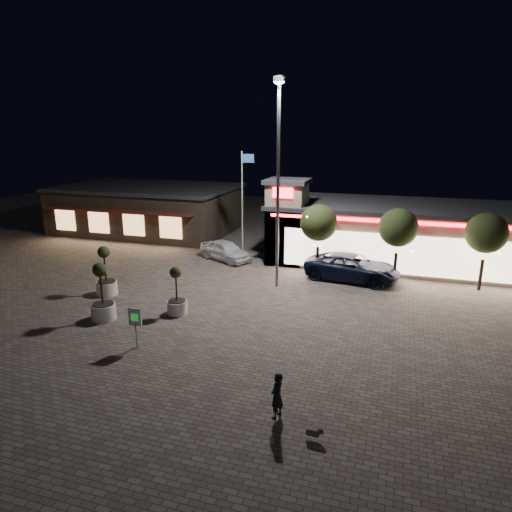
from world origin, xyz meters
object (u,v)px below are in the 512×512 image
(planter_mid, at_px, (103,302))
(planter_left, at_px, (106,280))
(valet_sign, at_px, (135,320))
(pedestrian, at_px, (277,396))
(white_sedan, at_px, (225,250))
(pickup_truck, at_px, (352,267))

(planter_mid, bearing_deg, planter_left, 122.63)
(valet_sign, bearing_deg, pedestrian, -22.57)
(white_sedan, height_order, planter_left, planter_left)
(pedestrian, xyz_separation_m, valet_sign, (-7.34, 3.05, 0.50))
(pedestrian, xyz_separation_m, planter_left, (-12.72, 8.50, 0.09))
(pedestrian, height_order, planter_mid, planter_mid)
(pedestrian, relative_size, valet_sign, 0.87)
(planter_left, xyz_separation_m, valet_sign, (5.38, -5.46, 0.41))
(pickup_truck, height_order, planter_mid, planter_mid)
(valet_sign, bearing_deg, white_sedan, 95.40)
(pickup_truck, distance_m, pedestrian, 15.74)
(pickup_truck, height_order, pedestrian, pickup_truck)
(white_sedan, height_order, valet_sign, valet_sign)
(pickup_truck, bearing_deg, valet_sign, 155.33)
(valet_sign, bearing_deg, planter_left, 134.60)
(pedestrian, bearing_deg, pickup_truck, -167.31)
(planter_mid, relative_size, valet_sign, 1.61)
(white_sedan, bearing_deg, pedestrian, -126.37)
(pickup_truck, distance_m, white_sedan, 9.71)
(pickup_truck, height_order, valet_sign, valet_sign)
(pedestrian, xyz_separation_m, planter_mid, (-10.69, 5.33, 0.11))
(pedestrian, bearing_deg, valet_sign, -96.82)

